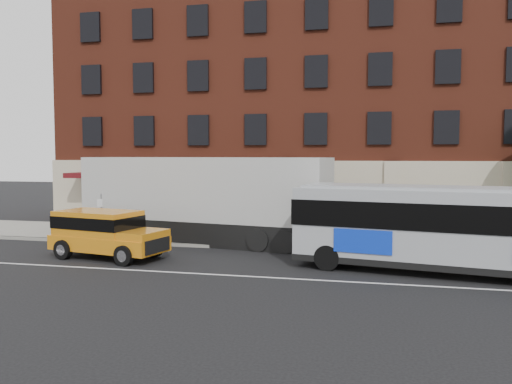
% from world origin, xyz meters
% --- Properties ---
extents(ground, '(120.00, 120.00, 0.00)m').
position_xyz_m(ground, '(0.00, 0.00, 0.00)').
color(ground, black).
rests_on(ground, ground).
extents(sidewalk, '(60.00, 6.00, 0.15)m').
position_xyz_m(sidewalk, '(0.00, 9.00, 0.07)').
color(sidewalk, gray).
rests_on(sidewalk, ground).
extents(kerb, '(60.00, 0.25, 0.15)m').
position_xyz_m(kerb, '(0.00, 6.00, 0.07)').
color(kerb, gray).
rests_on(kerb, ground).
extents(lane_line, '(60.00, 0.12, 0.01)m').
position_xyz_m(lane_line, '(0.00, 0.50, 0.01)').
color(lane_line, silver).
rests_on(lane_line, ground).
extents(building, '(30.00, 12.10, 15.00)m').
position_xyz_m(building, '(-0.01, 16.92, 7.58)').
color(building, maroon).
rests_on(building, sidewalk).
extents(sign_pole, '(0.30, 0.20, 2.50)m').
position_xyz_m(sign_pole, '(-8.50, 6.15, 1.45)').
color(sign_pole, slate).
rests_on(sign_pole, ground).
extents(city_bus, '(12.31, 4.65, 3.30)m').
position_xyz_m(city_bus, '(8.13, 2.52, 1.82)').
color(city_bus, '#9A9DA2').
rests_on(city_bus, ground).
extents(yellow_suv, '(5.51, 3.13, 2.05)m').
position_xyz_m(yellow_suv, '(-6.31, 2.55, 1.17)').
color(yellow_suv, orange).
rests_on(yellow_suv, ground).
extents(shipping_container, '(13.32, 4.69, 4.35)m').
position_xyz_m(shipping_container, '(-3.47, 7.34, 2.15)').
color(shipping_container, black).
rests_on(shipping_container, ground).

